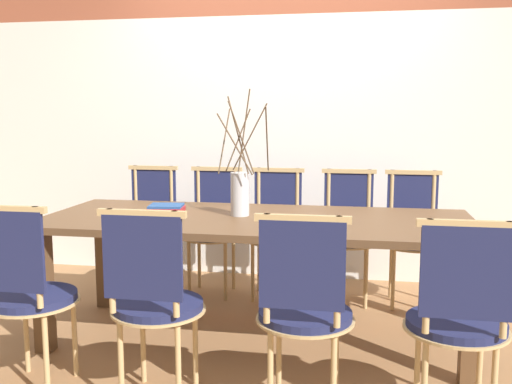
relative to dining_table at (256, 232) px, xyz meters
name	(u,v)px	position (x,y,z in m)	size (l,w,h in m)	color
ground_plane	(256,338)	(0.00, 0.00, -0.65)	(16.00, 16.00, 0.00)	#9E7047
wall_rear	(286,79)	(0.00, 1.37, 0.95)	(12.00, 0.06, 3.20)	white
dining_table	(256,232)	(0.00, 0.00, 0.00)	(2.49, 0.99, 0.73)	brown
chair_near_leftend	(27,290)	(-0.96, -0.83, -0.14)	(0.44, 0.44, 0.93)	#1E234C
chair_near_left	(154,297)	(-0.32, -0.83, -0.14)	(0.44, 0.44, 0.93)	#1E234C
chair_near_center	(304,306)	(0.36, -0.83, -0.14)	(0.44, 0.44, 0.93)	#1E234C
chair_near_right	(458,315)	(1.00, -0.83, -0.14)	(0.44, 0.44, 0.93)	#1E234C
chair_far_leftend	(149,223)	(-0.98, 0.83, -0.14)	(0.44, 0.44, 0.93)	#1E234C
chair_far_left	(213,225)	(-0.47, 0.83, -0.14)	(0.44, 0.44, 0.93)	#1E234C
chair_far_center	(275,228)	(-0.01, 0.83, -0.14)	(0.44, 0.44, 0.93)	#1E234C
chair_far_right	(347,230)	(0.52, 0.83, -0.14)	(0.44, 0.44, 0.93)	#1E234C
chair_far_rightend	(413,232)	(0.97, 0.83, -0.14)	(0.44, 0.44, 0.93)	#1E234C
vase_centerpiece	(240,190)	(-0.10, 0.05, 0.24)	(0.29, 0.32, 0.74)	silver
book_stack	(167,209)	(-0.56, 0.05, 0.11)	(0.23, 0.21, 0.05)	maroon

